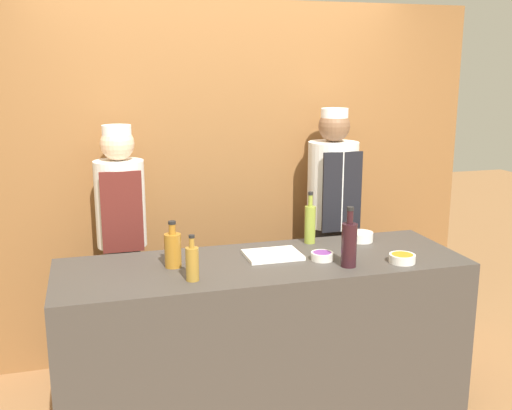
# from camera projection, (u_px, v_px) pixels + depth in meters

# --- Properties ---
(cabinet_wall) EXTENTS (3.57, 0.18, 2.40)m
(cabinet_wall) POSITION_uv_depth(u_px,v_px,m) (220.00, 181.00, 4.15)
(cabinet_wall) COLOR brown
(cabinet_wall) RESTS_ON ground_plane
(counter) EXTENTS (2.19, 0.71, 0.95)m
(counter) POSITION_uv_depth(u_px,v_px,m) (263.00, 343.00, 3.32)
(counter) COLOR #3D3833
(counter) RESTS_ON ground_plane
(sauce_bowl_orange) EXTENTS (0.14, 0.14, 0.05)m
(sauce_bowl_orange) POSITION_uv_depth(u_px,v_px,m) (402.00, 258.00, 3.19)
(sauce_bowl_orange) COLOR silver
(sauce_bowl_orange) RESTS_ON counter
(sauce_bowl_green) EXTENTS (0.15, 0.15, 0.06)m
(sauce_bowl_green) POSITION_uv_depth(u_px,v_px,m) (361.00, 236.00, 3.58)
(sauce_bowl_green) COLOR silver
(sauce_bowl_green) RESTS_ON counter
(sauce_bowl_purple) EXTENTS (0.12, 0.12, 0.04)m
(sauce_bowl_purple) POSITION_uv_depth(u_px,v_px,m) (322.00, 256.00, 3.23)
(sauce_bowl_purple) COLOR silver
(sauce_bowl_purple) RESTS_ON counter
(cutting_board) EXTENTS (0.30, 0.23, 0.02)m
(cutting_board) POSITION_uv_depth(u_px,v_px,m) (273.00, 255.00, 3.29)
(cutting_board) COLOR white
(cutting_board) RESTS_ON counter
(bottle_amber) EXTENTS (0.09, 0.09, 0.25)m
(bottle_amber) POSITION_uv_depth(u_px,v_px,m) (173.00, 249.00, 3.11)
(bottle_amber) COLOR #9E661E
(bottle_amber) RESTS_ON counter
(bottle_wine) EXTENTS (0.08, 0.08, 0.32)m
(bottle_wine) POSITION_uv_depth(u_px,v_px,m) (349.00, 243.00, 3.11)
(bottle_wine) COLOR black
(bottle_wine) RESTS_ON counter
(bottle_oil) EXTENTS (0.07, 0.07, 0.31)m
(bottle_oil) POSITION_uv_depth(u_px,v_px,m) (310.00, 223.00, 3.53)
(bottle_oil) COLOR olive
(bottle_oil) RESTS_ON counter
(bottle_vinegar) EXTENTS (0.07, 0.07, 0.23)m
(bottle_vinegar) POSITION_uv_depth(u_px,v_px,m) (192.00, 263.00, 2.91)
(bottle_vinegar) COLOR olive
(bottle_vinegar) RESTS_ON counter
(chef_left) EXTENTS (0.30, 0.30, 1.64)m
(chef_left) POSITION_uv_depth(u_px,v_px,m) (122.00, 243.00, 3.71)
(chef_left) COLOR #28282D
(chef_left) RESTS_ON ground_plane
(chef_right) EXTENTS (0.34, 0.34, 1.71)m
(chef_right) POSITION_uv_depth(u_px,v_px,m) (332.00, 223.00, 4.08)
(chef_right) COLOR #28282D
(chef_right) RESTS_ON ground_plane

